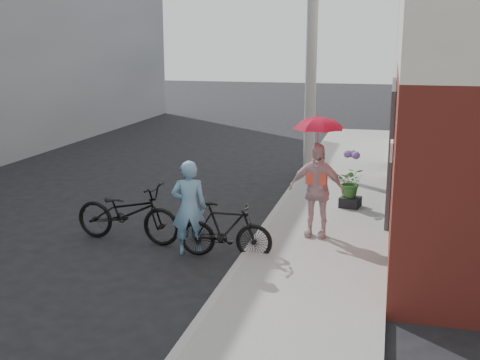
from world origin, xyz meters
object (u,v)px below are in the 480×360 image
at_px(bike_right, 225,230).
at_px(planter, 350,202).
at_px(officer, 189,208).
at_px(bike_left, 128,213).
at_px(utility_pole, 312,40).
at_px(kimono_woman, 316,190).

distance_m(bike_right, planter, 3.66).
xyz_separation_m(officer, bike_left, (-1.27, 0.35, -0.27)).
height_order(officer, bike_right, officer).
xyz_separation_m(utility_pole, officer, (-1.13, -6.27, -2.70)).
xyz_separation_m(bike_right, planter, (1.80, 3.18, -0.24)).
distance_m(utility_pole, bike_right, 7.00).
height_order(utility_pole, planter, utility_pole).
xyz_separation_m(bike_right, kimono_woman, (1.33, 1.14, 0.48)).
bearing_deg(bike_left, bike_right, -96.31).
bearing_deg(bike_left, planter, -47.94).
bearing_deg(utility_pole, officer, -100.22).
bearing_deg(utility_pole, bike_right, -94.54).
bearing_deg(bike_right, bike_left, 76.05).
distance_m(utility_pole, kimono_woman, 5.81).
bearing_deg(utility_pole, kimono_woman, -80.85).
height_order(bike_left, planter, bike_left).
xyz_separation_m(bike_left, planter, (3.70, 2.80, -0.30)).
bearing_deg(officer, bike_right, 161.65).
distance_m(bike_left, planter, 4.65).
height_order(kimono_woman, planter, kimono_woman).
bearing_deg(bike_right, planter, -32.22).
bearing_deg(bike_left, kimono_woman, -71.79).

